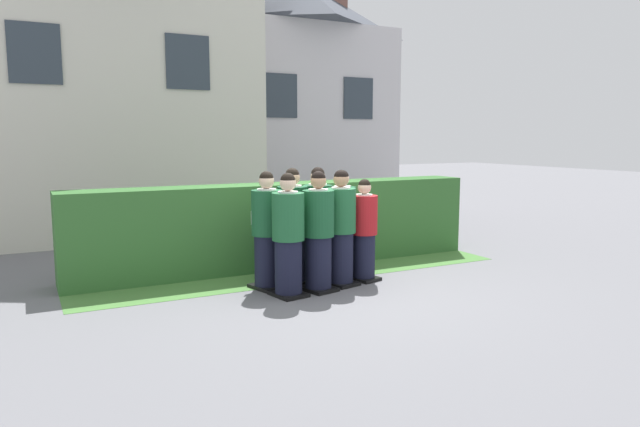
# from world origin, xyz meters

# --- Properties ---
(ground_plane) EXTENTS (60.00, 60.00, 0.00)m
(ground_plane) POSITION_xyz_m (0.00, 0.00, 0.00)
(ground_plane) COLOR slate
(student_front_row_0) EXTENTS (0.47, 0.57, 1.69)m
(student_front_row_0) POSITION_xyz_m (-0.70, -0.14, 0.81)
(student_front_row_0) COLOR black
(student_front_row_0) RESTS_ON ground
(student_front_row_1) EXTENTS (0.49, 0.56, 1.70)m
(student_front_row_1) POSITION_xyz_m (-0.20, -0.07, 0.81)
(student_front_row_1) COLOR black
(student_front_row_1) RESTS_ON ground
(student_front_row_2) EXTENTS (0.50, 0.58, 1.70)m
(student_front_row_2) POSITION_xyz_m (0.23, 0.06, 0.81)
(student_front_row_2) COLOR black
(student_front_row_2) RESTS_ON ground
(student_in_red_blazer) EXTENTS (0.46, 0.54, 1.54)m
(student_in_red_blazer) POSITION_xyz_m (0.68, 0.14, 0.73)
(student_in_red_blazer) COLOR black
(student_in_red_blazer) RESTS_ON ground
(student_rear_row_0) EXTENTS (0.50, 0.58, 1.69)m
(student_rear_row_0) POSITION_xyz_m (-0.80, 0.37, 0.81)
(student_rear_row_0) COLOR black
(student_rear_row_0) RESTS_ON ground
(student_rear_row_1) EXTENTS (0.51, 0.58, 1.72)m
(student_rear_row_1) POSITION_xyz_m (-0.35, 0.48, 0.82)
(student_rear_row_1) COLOR black
(student_rear_row_1) RESTS_ON ground
(student_rear_row_2) EXTENTS (0.49, 0.58, 1.71)m
(student_rear_row_2) POSITION_xyz_m (0.12, 0.56, 0.82)
(student_rear_row_2) COLOR black
(student_rear_row_2) RESTS_ON ground
(student_rear_row_3) EXTENTS (0.49, 0.55, 1.65)m
(student_rear_row_3) POSITION_xyz_m (0.59, 0.65, 0.79)
(student_rear_row_3) COLOR black
(student_rear_row_3) RESTS_ON ground
(hedge) EXTENTS (7.00, 0.70, 1.40)m
(hedge) POSITION_xyz_m (0.00, 1.61, 0.70)
(hedge) COLOR #33662D
(hedge) RESTS_ON ground
(school_building_main) EXTENTS (6.64, 3.90, 7.81)m
(school_building_main) POSITION_xyz_m (-2.08, 6.69, 4.00)
(school_building_main) COLOR beige
(school_building_main) RESTS_ON ground
(school_building_annex) EXTENTS (5.38, 3.61, 6.67)m
(school_building_annex) POSITION_xyz_m (3.24, 8.15, 3.41)
(school_building_annex) COLOR silver
(school_building_annex) RESTS_ON ground
(lawn_strip) EXTENTS (7.00, 0.90, 0.01)m
(lawn_strip) POSITION_xyz_m (0.00, 0.81, 0.00)
(lawn_strip) COLOR #477A38
(lawn_strip) RESTS_ON ground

